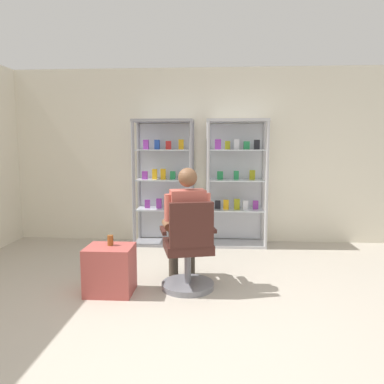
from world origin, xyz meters
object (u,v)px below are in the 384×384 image
Objects in this scene: seated_shopkeeper at (186,221)px; display_cabinet_right at (236,182)px; tea_glass at (110,240)px; storage_crate at (110,270)px; display_cabinet_left at (164,182)px; office_chair at (189,254)px.

display_cabinet_right is at bearing 70.09° from seated_shopkeeper.
storage_crate is at bearing -88.60° from tea_glass.
seated_shopkeeper is at bearing 17.71° from tea_glass.
display_cabinet_left is 2.04m from office_chair.
office_chair is at bearing -74.91° from display_cabinet_left.
storage_crate is (-0.76, -0.28, -0.47)m from seated_shopkeeper.
office_chair reaches higher than storage_crate.
office_chair is at bearing -107.27° from display_cabinet_right.
display_cabinet_right is 1.86m from seated_shopkeeper.
office_chair is 0.74× the size of seated_shopkeeper.
tea_glass is at bearing -98.40° from display_cabinet_left.
display_cabinet_left is 17.69× the size of tea_glass.
display_cabinet_left reaches higher than storage_crate.
seated_shopkeeper is 12.01× the size of tea_glass.
tea_glass is at bearing -173.93° from office_chair.
display_cabinet_right is 17.69× the size of tea_glass.
display_cabinet_left is 3.86× the size of storage_crate.
display_cabinet_right is 2.56m from storage_crate.
office_chair is 1.95× the size of storage_crate.
tea_glass is (-0.00, 0.04, 0.30)m from storage_crate.
office_chair reaches higher than tea_glass.
seated_shopkeeper is (-0.04, 0.16, 0.32)m from office_chair.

